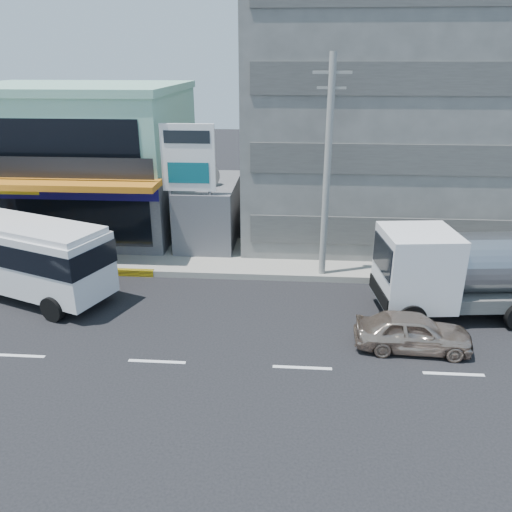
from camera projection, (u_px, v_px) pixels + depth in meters
The scene contains 11 objects.
ground at pixel (157, 362), 17.19m from camera, with size 120.00×120.00×0.00m, color black.
sidewalk at pixel (300, 259), 25.60m from camera, with size 70.00×5.00×0.30m, color gray.
shop_building at pixel (79, 163), 29.18m from camera, with size 12.40×11.70×8.00m.
concrete_building at pixel (393, 111), 27.82m from camera, with size 16.00×12.00×14.00m, color gray.
gap_structure at pixel (210, 213), 27.66m from camera, with size 3.00×6.00×3.50m, color #4A4A4F.
satellite_dish at pixel (206, 185), 26.06m from camera, with size 1.50×1.50×0.15m, color slate.
billboard at pixel (188, 166), 23.93m from camera, with size 2.60×0.18×6.90m.
utility_pole_near at pixel (327, 171), 21.73m from camera, with size 1.60×0.30×10.00m.
minibus at pixel (22, 252), 21.29m from camera, with size 8.49×5.31×3.39m.
sedan at pixel (413, 332), 17.72m from camera, with size 1.64×4.08×1.39m, color #C2A994.
tanker_truck at pixel (485, 270), 19.72m from camera, with size 9.33×3.78×3.58m.
Camera 1 is at (4.48, -14.33, 9.75)m, focal length 35.00 mm.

